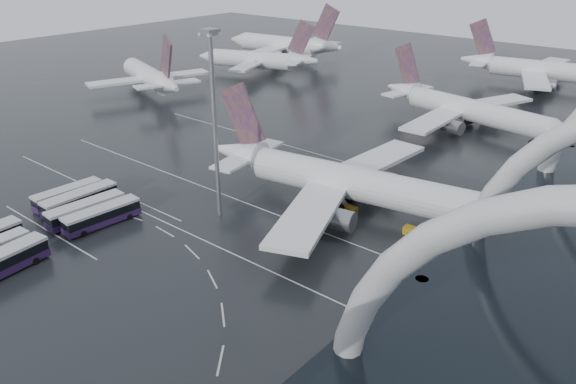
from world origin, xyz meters
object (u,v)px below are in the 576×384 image
Objects in this scene: bus_row_near_d at (102,216)px; jet_remote_mid at (259,60)px; airliner_gate_c at (545,71)px; gse_cart_belly_a at (411,231)px; floodlight_mast at (214,104)px; gse_cart_belly_b at (449,206)px; gse_cart_belly_c at (350,210)px; jet_remote_far at (286,45)px; bus_row_near_c at (86,210)px; airliner_main at (351,183)px; jet_remote_west at (150,77)px; bus_row_near_b at (80,200)px; airliner_gate_b at (468,110)px; bus_row_near_a at (68,195)px.

jet_remote_mid is at bearing 33.55° from bus_row_near_d.
gse_cart_belly_a is (15.74, -114.75, -4.26)m from airliner_gate_c.
gse_cart_belly_b is (28.94, 26.98, -18.76)m from floodlight_mast.
airliner_gate_c is 130.81m from floodlight_mast.
bus_row_near_d is 41.29m from gse_cart_belly_c.
bus_row_near_c is (61.65, -124.75, -3.87)m from jet_remote_far.
gse_cart_belly_b is at bearing -90.39° from airliner_gate_c.
airliner_main is 41.62m from bus_row_near_d.
jet_remote_west is 79.17m from bus_row_near_b.
gse_cart_belly_c is at bearing 120.03° from jet_remote_mid.
floodlight_mast is (-12.64, -129.39, 14.46)m from airliner_gate_c.
jet_remote_far is 140.32m from bus_row_near_d.
gse_cart_belly_a is at bearing -51.79° from bus_row_near_c.
bus_row_near_c reaches higher than gse_cart_belly_b.
jet_remote_mid is 0.85× the size of jet_remote_far.
jet_remote_mid is at bearing 144.24° from gse_cart_belly_a.
jet_remote_far is 134.51m from gse_cart_belly_b.
jet_remote_mid is 3.20× the size of bus_row_near_b.
jet_remote_west is 3.44× the size of bus_row_near_d.
gse_cart_belly_a is (12.61, -1.29, -4.29)m from airliner_main.
airliner_main is 25.98× the size of gse_cart_belly_b.
airliner_gate_b reaches higher than bus_row_near_d.
gse_cart_belly_b is 17.29m from gse_cart_belly_c.
airliner_gate_c is 23.12× the size of gse_cart_belly_a.
gse_cart_belly_a is (16.45, -57.94, -3.94)m from airliner_gate_b.
bus_row_near_d reaches higher than bus_row_near_a.
jet_remote_far reaches higher than bus_row_near_c.
gse_cart_belly_c is at bearing -40.04° from bus_row_near_d.
gse_cart_belly_c is (-12.27, -12.18, 0.01)m from gse_cart_belly_b.
gse_cart_belly_b is (106.29, -82.29, -5.04)m from jet_remote_far.
airliner_gate_b is 48.83m from gse_cart_belly_b.
jet_remote_west is (-90.43, 27.38, 0.19)m from airliner_main.
gse_cart_belly_c is (36.73, 28.73, -1.18)m from bus_row_near_b.
bus_row_near_c is at bearing -145.65° from gse_cart_belly_a.
jet_remote_west is (-87.30, -86.08, 0.22)m from airliner_gate_c.
floodlight_mast is 13.74× the size of gse_cart_belly_b.
jet_remote_mid is 109.70m from gse_cart_belly_c.
bus_row_near_a is (-36.58, -143.37, -3.25)m from airliner_gate_c.
jet_remote_far is at bearing 168.43° from airliner_gate_b.
jet_remote_west is 85.54m from bus_row_near_d.
jet_remote_far is 3.86× the size of bus_row_near_d.
floodlight_mast is (74.66, -43.31, 14.23)m from jet_remote_west.
jet_remote_west is at bearing 162.67° from gse_cart_belly_c.
jet_remote_mid is 107.73m from bus_row_near_a.
gse_cart_belly_a is 1.06× the size of gse_cart_belly_b.
jet_remote_west is 107.05m from gse_cart_belly_a.
jet_remote_far is 22.08× the size of gse_cart_belly_c.
bus_row_near_b is 46.65m from gse_cart_belly_c.
bus_row_near_a is 5.52× the size of gse_cart_belly_b.
jet_remote_mid is at bearing 26.21° from bus_row_near_b.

